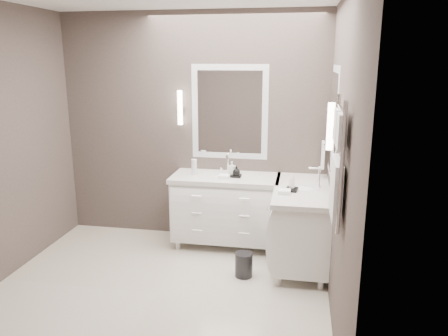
% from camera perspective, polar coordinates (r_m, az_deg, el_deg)
% --- Properties ---
extents(floor, '(3.20, 3.00, 0.01)m').
position_cam_1_polar(floor, '(4.34, -8.81, -15.96)').
color(floor, beige).
rests_on(floor, ground).
extents(wall_back, '(3.20, 0.01, 2.70)m').
position_cam_1_polar(wall_back, '(5.27, -4.10, 5.23)').
color(wall_back, '#483E3A').
rests_on(wall_back, floor).
extents(wall_front, '(3.20, 0.01, 2.70)m').
position_cam_1_polar(wall_front, '(2.54, -20.96, -5.39)').
color(wall_front, '#483E3A').
rests_on(wall_front, floor).
extents(wall_right, '(0.01, 3.00, 2.70)m').
position_cam_1_polar(wall_right, '(3.65, 14.96, 0.83)').
color(wall_right, '#483E3A').
rests_on(wall_right, floor).
extents(vanity_back, '(1.24, 0.59, 0.97)m').
position_cam_1_polar(vanity_back, '(5.12, 0.21, -4.98)').
color(vanity_back, white).
rests_on(vanity_back, floor).
extents(vanity_right, '(0.59, 1.24, 0.97)m').
position_cam_1_polar(vanity_right, '(4.74, 10.06, -6.77)').
color(vanity_right, white).
rests_on(vanity_right, floor).
extents(mirror_back, '(0.90, 0.02, 1.10)m').
position_cam_1_polar(mirror_back, '(5.13, 0.73, 7.29)').
color(mirror_back, white).
rests_on(mirror_back, wall_back).
extents(mirror_right, '(0.02, 0.90, 1.10)m').
position_cam_1_polar(mirror_right, '(4.39, 14.09, 5.73)').
color(mirror_right, white).
rests_on(mirror_right, wall_right).
extents(sconce_back, '(0.06, 0.06, 0.40)m').
position_cam_1_polar(sconce_back, '(5.19, -5.77, 7.77)').
color(sconce_back, white).
rests_on(sconce_back, wall_back).
extents(sconce_right, '(0.06, 0.06, 0.40)m').
position_cam_1_polar(sconce_right, '(3.81, 13.73, 5.18)').
color(sconce_right, white).
rests_on(sconce_right, wall_right).
extents(towel_bar_corner, '(0.03, 0.22, 0.30)m').
position_cam_1_polar(towel_bar_corner, '(5.02, 12.80, 1.75)').
color(towel_bar_corner, white).
rests_on(towel_bar_corner, wall_right).
extents(towel_ladder, '(0.06, 0.58, 0.90)m').
position_cam_1_polar(towel_ladder, '(3.24, 14.59, 0.01)').
color(towel_ladder, white).
rests_on(towel_ladder, wall_right).
extents(waste_bin, '(0.23, 0.23, 0.25)m').
position_cam_1_polar(waste_bin, '(4.54, 2.60, -12.50)').
color(waste_bin, black).
rests_on(waste_bin, floor).
extents(amenity_tray_back, '(0.16, 0.12, 0.02)m').
position_cam_1_polar(amenity_tray_back, '(4.98, 1.34, -1.00)').
color(amenity_tray_back, black).
rests_on(amenity_tray_back, vanity_back).
extents(amenity_tray_right, '(0.13, 0.17, 0.02)m').
position_cam_1_polar(amenity_tray_right, '(4.51, 8.84, -2.78)').
color(amenity_tray_right, black).
rests_on(amenity_tray_right, vanity_right).
extents(water_bottle, '(0.08, 0.08, 0.18)m').
position_cam_1_polar(water_bottle, '(5.07, -3.93, 0.16)').
color(water_bottle, silver).
rests_on(water_bottle, vanity_back).
extents(soap_bottle_a, '(0.08, 0.08, 0.15)m').
position_cam_1_polar(soap_bottle_a, '(4.98, 1.04, 0.03)').
color(soap_bottle_a, white).
rests_on(soap_bottle_a, amenity_tray_back).
extents(soap_bottle_b, '(0.11, 0.11, 0.11)m').
position_cam_1_polar(soap_bottle_b, '(4.93, 1.63, -0.36)').
color(soap_bottle_b, black).
rests_on(soap_bottle_b, amenity_tray_back).
extents(soap_bottle_c, '(0.07, 0.07, 0.15)m').
position_cam_1_polar(soap_bottle_c, '(4.49, 8.88, -1.72)').
color(soap_bottle_c, white).
rests_on(soap_bottle_c, amenity_tray_right).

